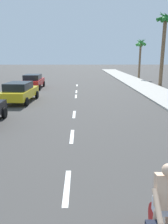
# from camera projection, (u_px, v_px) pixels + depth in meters

# --- Properties ---
(ground_plane) EXTENTS (160.00, 160.00, 0.00)m
(ground_plane) POSITION_uv_depth(u_px,v_px,m) (76.00, 99.00, 18.94)
(ground_plane) COLOR #423F3D
(sidewalk_strip) EXTENTS (3.60, 80.00, 0.14)m
(sidewalk_strip) POSITION_uv_depth(u_px,v_px,m) (161.00, 94.00, 21.00)
(sidewalk_strip) COLOR #B2ADA3
(sidewalk_strip) RESTS_ON ground
(lane_stripe_2) EXTENTS (0.16, 1.80, 0.01)m
(lane_stripe_2) POSITION_uv_depth(u_px,v_px,m) (67.00, 187.00, 6.25)
(lane_stripe_2) COLOR white
(lane_stripe_2) RESTS_ON ground
(lane_stripe_3) EXTENTS (0.16, 1.80, 0.01)m
(lane_stripe_3) POSITION_uv_depth(u_px,v_px,m) (72.00, 136.00, 10.19)
(lane_stripe_3) COLOR white
(lane_stripe_3) RESTS_ON ground
(lane_stripe_4) EXTENTS (0.16, 1.80, 0.01)m
(lane_stripe_4) POSITION_uv_depth(u_px,v_px,m) (74.00, 114.00, 14.03)
(lane_stripe_4) COLOR white
(lane_stripe_4) RESTS_ON ground
(lane_stripe_5) EXTENTS (0.16, 1.80, 0.01)m
(lane_stripe_5) POSITION_uv_depth(u_px,v_px,m) (76.00, 96.00, 20.33)
(lane_stripe_5) COLOR white
(lane_stripe_5) RESTS_ON ground
(lane_stripe_6) EXTENTS (0.16, 1.80, 0.01)m
(lane_stripe_6) POSITION_uv_depth(u_px,v_px,m) (76.00, 92.00, 23.04)
(lane_stripe_6) COLOR white
(lane_stripe_6) RESTS_ON ground
(lane_stripe_7) EXTENTS (0.16, 1.80, 0.01)m
(lane_stripe_7) POSITION_uv_depth(u_px,v_px,m) (77.00, 85.00, 27.95)
(lane_stripe_7) COLOR white
(lane_stripe_7) RESTS_ON ground
(cyclist) EXTENTS (0.62, 1.71, 1.82)m
(cyclist) POSITION_uv_depth(u_px,v_px,m) (162.00, 218.00, 3.87)
(cyclist) COLOR black
(cyclist) RESTS_ON ground
(parked_car_yellow) EXTENTS (2.31, 4.67, 1.57)m
(parked_car_yellow) POSITION_uv_depth(u_px,v_px,m) (20.00, 91.00, 17.64)
(parked_car_yellow) COLOR gold
(parked_car_yellow) RESTS_ON ground
(parked_car_red) EXTENTS (2.11, 4.55, 1.57)m
(parked_car_red) POSITION_uv_depth(u_px,v_px,m) (33.00, 81.00, 25.16)
(parked_car_red) COLOR red
(parked_car_red) RESTS_ON ground
(palm_tree_far) EXTENTS (1.95, 1.95, 8.69)m
(palm_tree_far) POSITION_uv_depth(u_px,v_px,m) (164.00, 30.00, 25.52)
(palm_tree_far) COLOR brown
(palm_tree_far) RESTS_ON ground
(palm_tree_distant) EXTENTS (1.84, 1.82, 6.41)m
(palm_tree_distant) POSITION_uv_depth(u_px,v_px,m) (141.00, 47.00, 35.39)
(palm_tree_distant) COLOR brown
(palm_tree_distant) RESTS_ON ground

